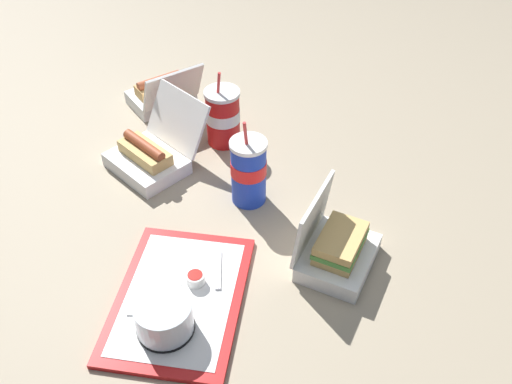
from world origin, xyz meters
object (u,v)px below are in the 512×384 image
object	(u,v)px
food_tray	(181,298)
clamshell_sandwich_corner	(338,249)
soda_cup_right	(224,116)
ketchup_cup	(197,278)
clamshell_hotdog_center	(152,155)
plastic_fork	(220,269)
cake_container	(166,318)
soda_cup_left	(250,171)
clamshell_hotdog_right	(163,93)

from	to	relation	value
food_tray	clamshell_sandwich_corner	xyz separation A→B (m)	(-0.09, 0.34, 0.04)
food_tray	soda_cup_right	world-z (taller)	soda_cup_right
ketchup_cup	clamshell_hotdog_center	bearing A→B (deg)	-161.32
food_tray	clamshell_sandwich_corner	size ratio (longest dim) A/B	1.77
clamshell_sandwich_corner	soda_cup_right	world-z (taller)	soda_cup_right
plastic_fork	soda_cup_right	world-z (taller)	soda_cup_right
cake_container	soda_cup_left	bearing A→B (deg)	156.37
clamshell_hotdog_center	clamshell_hotdog_right	distance (m)	0.30
soda_cup_left	soda_cup_right	xyz separation A→B (m)	(-0.24, -0.07, -0.01)
food_tray	clamshell_sandwich_corner	bearing A→B (deg)	105.59
food_tray	clamshell_hotdog_center	world-z (taller)	clamshell_hotdog_center
food_tray	plastic_fork	size ratio (longest dim) A/B	3.74
clamshell_hotdog_center	clamshell_sandwich_corner	xyz separation A→B (m)	(0.35, 0.44, 0.00)
clamshell_hotdog_right	soda_cup_right	world-z (taller)	soda_cup_right
cake_container	clamshell_hotdog_center	bearing A→B (deg)	-170.73
plastic_fork	clamshell_sandwich_corner	world-z (taller)	clamshell_sandwich_corner
food_tray	plastic_fork	xyz separation A→B (m)	(-0.07, 0.08, 0.01)
clamshell_hotdog_center	clamshell_sandwich_corner	distance (m)	0.57
food_tray	ketchup_cup	size ratio (longest dim) A/B	10.28
clamshell_hotdog_center	clamshell_sandwich_corner	bearing A→B (deg)	51.61
clamshell_hotdog_right	soda_cup_right	size ratio (longest dim) A/B	1.15
plastic_fork	clamshell_hotdog_center	world-z (taller)	clamshell_hotdog_center
cake_container	clamshell_sandwich_corner	world-z (taller)	clamshell_sandwich_corner
clamshell_hotdog_right	ketchup_cup	bearing A→B (deg)	10.85
clamshell_hotdog_right	soda_cup_left	xyz separation A→B (m)	(0.44, 0.25, 0.05)
ketchup_cup	soda_cup_right	distance (m)	0.53
clamshell_hotdog_right	soda_cup_left	size ratio (longest dim) A/B	1.09
clamshell_sandwich_corner	clamshell_hotdog_right	distance (m)	0.79
ketchup_cup	clamshell_sandwich_corner	world-z (taller)	clamshell_sandwich_corner
clamshell_sandwich_corner	soda_cup_left	bearing A→B (deg)	-139.39
food_tray	clamshell_hotdog_center	size ratio (longest dim) A/B	1.38
plastic_fork	clamshell_sandwich_corner	distance (m)	0.26
cake_container	soda_cup_right	world-z (taller)	soda_cup_right
clamshell_sandwich_corner	clamshell_hotdog_center	bearing A→B (deg)	-128.39
plastic_fork	soda_cup_left	distance (m)	0.26
cake_container	clamshell_sandwich_corner	xyz separation A→B (m)	(-0.17, 0.36, -0.00)
cake_container	clamshell_hotdog_center	size ratio (longest dim) A/B	0.39
cake_container	clamshell_hotdog_center	distance (m)	0.53
ketchup_cup	clamshell_sandwich_corner	distance (m)	0.31
ketchup_cup	plastic_fork	distance (m)	0.06
clamshell_sandwich_corner	clamshell_hotdog_right	xyz separation A→B (m)	(-0.65, -0.44, -0.00)
soda_cup_left	clamshell_hotdog_center	bearing A→B (deg)	-117.50
clamshell_hotdog_center	clamshell_sandwich_corner	world-z (taller)	clamshell_sandwich_corner
soda_cup_right	food_tray	bearing A→B (deg)	-8.70
clamshell_hotdog_right	clamshell_sandwich_corner	bearing A→B (deg)	34.02
soda_cup_left	clamshell_hotdog_right	bearing A→B (deg)	-149.72
plastic_fork	cake_container	bearing A→B (deg)	-34.05
ketchup_cup	soda_cup_right	xyz separation A→B (m)	(-0.52, 0.05, 0.06)
clamshell_hotdog_center	clamshell_hotdog_right	bearing A→B (deg)	179.61
cake_container	ketchup_cup	world-z (taller)	cake_container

